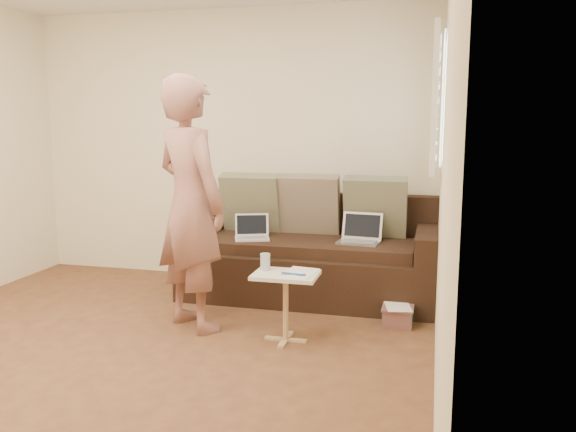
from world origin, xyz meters
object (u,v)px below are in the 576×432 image
object	(u,v)px
laptop_silver	(358,243)
striped_box	(398,316)
side_table	(286,307)
laptop_white	(252,239)
drinking_glass	(265,262)
person	(191,204)
sofa	(309,249)

from	to	relation	value
laptop_silver	striped_box	size ratio (longest dim) A/B	1.46
side_table	striped_box	world-z (taller)	side_table
laptop_white	striped_box	size ratio (longest dim) A/B	1.25
drinking_glass	laptop_silver	bearing A→B (deg)	61.01
laptop_silver	striped_box	bearing A→B (deg)	-47.01
laptop_white	side_table	distance (m)	1.13
laptop_silver	side_table	xyz separation A→B (m)	(-0.38, -1.03, -0.27)
laptop_white	drinking_glass	size ratio (longest dim) A/B	2.48
person	drinking_glass	world-z (taller)	person
sofa	laptop_silver	distance (m)	0.46
striped_box	sofa	bearing A→B (deg)	144.94
side_table	drinking_glass	distance (m)	0.35
laptop_silver	drinking_glass	distance (m)	1.11
sofa	striped_box	world-z (taller)	sofa
laptop_white	laptop_silver	bearing A→B (deg)	-16.11
laptop_silver	side_table	bearing A→B (deg)	-104.13
person	side_table	xyz separation A→B (m)	(0.75, -0.12, -0.69)
drinking_glass	person	bearing A→B (deg)	173.48
sofa	drinking_glass	distance (m)	1.06
person	drinking_glass	size ratio (longest dim) A/B	15.72
person	drinking_glass	bearing A→B (deg)	-154.34
person	laptop_silver	bearing A→B (deg)	-109.08
laptop_silver	laptop_white	world-z (taller)	laptop_silver
laptop_silver	drinking_glass	xyz separation A→B (m)	(-0.54, -0.97, 0.04)
laptop_silver	side_table	size ratio (longest dim) A/B	0.70
laptop_silver	striped_box	xyz separation A→B (m)	(0.38, -0.50, -0.44)
sofa	laptop_white	world-z (taller)	sofa
laptop_white	person	bearing A→B (deg)	-124.45
sofa	striped_box	distance (m)	1.06
sofa	laptop_silver	world-z (taller)	sofa
striped_box	laptop_silver	bearing A→B (deg)	127.01
sofa	side_table	xyz separation A→B (m)	(0.07, -1.10, -0.18)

